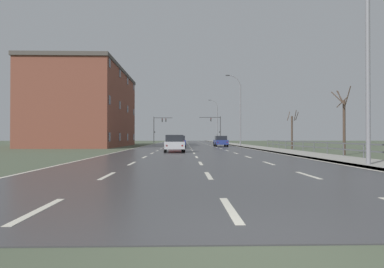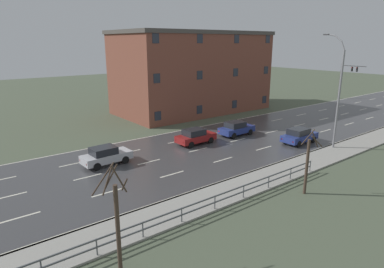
% 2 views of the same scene
% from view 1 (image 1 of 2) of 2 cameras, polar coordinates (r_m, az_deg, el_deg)
% --- Properties ---
extents(ground_plane, '(160.00, 160.00, 0.12)m').
position_cam_1_polar(ground_plane, '(52.11, -0.48, -2.14)').
color(ground_plane, '#4C5642').
extents(road_asphalt_strip, '(14.00, 120.00, 0.03)m').
position_cam_1_polar(road_asphalt_strip, '(64.10, -0.65, -1.78)').
color(road_asphalt_strip, '#3D3D3F').
rests_on(road_asphalt_strip, ground).
extents(sidewalk_right, '(3.00, 120.00, 0.12)m').
position_cam_1_polar(sidewalk_right, '(64.77, 6.83, -1.72)').
color(sidewalk_right, gray).
rests_on(sidewalk_right, ground).
extents(guardrail, '(0.07, 30.08, 1.00)m').
position_cam_1_polar(guardrail, '(28.95, 20.30, -1.83)').
color(guardrail, '#515459').
rests_on(guardrail, ground).
extents(street_lamp_foreground, '(2.30, 0.24, 11.05)m').
position_cam_1_polar(street_lamp_foreground, '(17.58, 27.66, 12.91)').
color(street_lamp_foreground, slate).
rests_on(street_lamp_foreground, ground).
extents(street_lamp_midground, '(2.28, 0.24, 10.74)m').
position_cam_1_polar(street_lamp_midground, '(50.04, 8.18, 3.92)').
color(street_lamp_midground, slate).
rests_on(street_lamp_midground, ground).
extents(street_lamp_distant, '(2.33, 0.24, 10.89)m').
position_cam_1_polar(street_lamp_distant, '(83.95, 4.27, 2.15)').
color(street_lamp_distant, slate).
rests_on(street_lamp_distant, ground).
extents(traffic_signal_right, '(5.16, 0.36, 6.39)m').
position_cam_1_polar(traffic_signal_right, '(79.29, 4.27, 1.47)').
color(traffic_signal_right, '#38383A').
rests_on(traffic_signal_right, ground).
extents(traffic_signal_left, '(4.44, 0.36, 6.20)m').
position_cam_1_polar(traffic_signal_left, '(77.95, -5.84, 1.52)').
color(traffic_signal_left, '#38383A').
rests_on(traffic_signal_left, ground).
extents(car_near_left, '(1.85, 4.11, 1.57)m').
position_cam_1_polar(car_near_left, '(45.10, -2.22, -1.28)').
color(car_near_left, navy).
rests_on(car_near_left, ground).
extents(car_far_left, '(1.89, 4.13, 1.57)m').
position_cam_1_polar(car_far_left, '(48.35, 4.97, -1.23)').
color(car_far_left, navy).
rests_on(car_far_left, ground).
extents(car_distant, '(1.97, 4.17, 1.57)m').
position_cam_1_polar(car_distant, '(29.98, -3.07, -1.63)').
color(car_distant, '#B7B7BC').
rests_on(car_distant, ground).
extents(car_mid_centre, '(1.87, 4.12, 1.57)m').
position_cam_1_polar(car_mid_centre, '(39.55, -2.69, -1.37)').
color(car_mid_centre, maroon).
rests_on(car_mid_centre, ground).
extents(brick_building, '(11.48, 22.14, 11.46)m').
position_cam_1_polar(brick_building, '(52.15, -17.77, 4.27)').
color(brick_building, brown).
rests_on(brick_building, ground).
extents(bare_tree_near, '(1.33, 1.40, 5.25)m').
position_cam_1_polar(bare_tree_near, '(27.70, 24.69, 1.78)').
color(bare_tree_near, '#423328').
rests_on(bare_tree_near, ground).
extents(bare_tree_mid, '(1.24, 1.26, 4.55)m').
position_cam_1_polar(bare_tree_mid, '(40.38, 16.89, 0.58)').
color(bare_tree_mid, '#423328').
rests_on(bare_tree_mid, ground).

